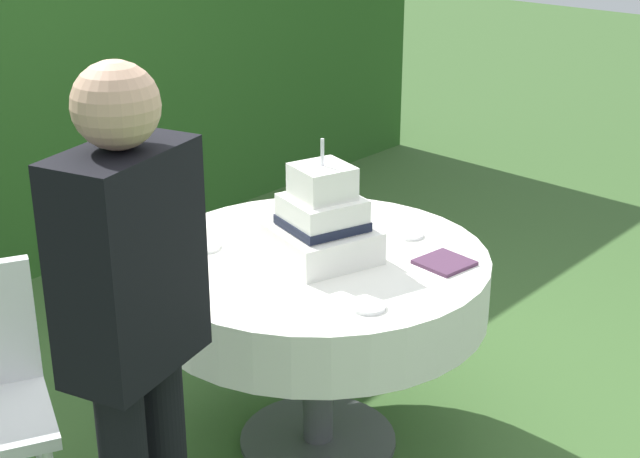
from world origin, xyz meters
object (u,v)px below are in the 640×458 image
at_px(wedding_cake, 323,223).
at_px(serving_plate_near, 409,235).
at_px(standing_person, 135,336).
at_px(napkin_stack, 444,263).
at_px(serving_plate_right, 368,306).
at_px(serving_plate_left, 202,246).
at_px(cake_table, 318,285).
at_px(serving_plate_far, 340,221).

bearing_deg(wedding_cake, serving_plate_near, -17.42).
relative_size(wedding_cake, serving_plate_near, 4.15).
bearing_deg(wedding_cake, standing_person, -165.93).
height_order(serving_plate_near, napkin_stack, same).
xyz_separation_m(wedding_cake, serving_plate_right, (-0.20, -0.35, -0.12)).
bearing_deg(serving_plate_near, wedding_cake, 162.58).
distance_m(serving_plate_near, serving_plate_left, 0.73).
bearing_deg(serving_plate_near, cake_table, 158.30).
bearing_deg(standing_person, serving_plate_left, 38.79).
xyz_separation_m(cake_table, napkin_stack, (0.22, -0.37, 0.12)).
bearing_deg(napkin_stack, serving_plate_left, 121.49).
xyz_separation_m(wedding_cake, serving_plate_left, (-0.21, 0.37, -0.12)).
height_order(napkin_stack, standing_person, standing_person).
xyz_separation_m(serving_plate_far, serving_plate_left, (-0.49, 0.21, 0.00)).
bearing_deg(wedding_cake, napkin_stack, -56.80).
height_order(cake_table, serving_plate_right, serving_plate_right).
relative_size(napkin_stack, standing_person, 0.10).
distance_m(serving_plate_near, serving_plate_right, 0.59).
relative_size(serving_plate_left, napkin_stack, 0.82).
bearing_deg(wedding_cake, serving_plate_right, -119.30).
bearing_deg(serving_plate_right, serving_plate_left, 91.19).
xyz_separation_m(serving_plate_far, standing_person, (-1.25, -0.40, 0.18)).
xyz_separation_m(napkin_stack, standing_person, (-1.19, 0.10, 0.18)).
distance_m(cake_table, wedding_cake, 0.24).
bearing_deg(serving_plate_right, cake_table, 61.80).
height_order(cake_table, standing_person, standing_person).
xyz_separation_m(serving_plate_right, napkin_stack, (0.42, 0.01, 0.00)).
xyz_separation_m(serving_plate_left, standing_person, (-0.76, -0.61, 0.18)).
xyz_separation_m(cake_table, serving_plate_left, (-0.22, 0.34, 0.12)).
relative_size(wedding_cake, standing_person, 0.26).
relative_size(serving_plate_near, serving_plate_right, 0.93).
distance_m(wedding_cake, serving_plate_far, 0.35).
distance_m(serving_plate_far, standing_person, 1.33).
distance_m(cake_table, napkin_stack, 0.44).
height_order(serving_plate_right, standing_person, standing_person).
relative_size(wedding_cake, serving_plate_far, 2.83).
xyz_separation_m(wedding_cake, serving_plate_near, (0.34, -0.11, -0.12)).
height_order(serving_plate_left, standing_person, standing_person).
bearing_deg(serving_plate_left, serving_plate_near, -40.59).
height_order(cake_table, napkin_stack, napkin_stack).
bearing_deg(wedding_cake, serving_plate_far, 29.71).
bearing_deg(serving_plate_left, serving_plate_right, -88.81).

